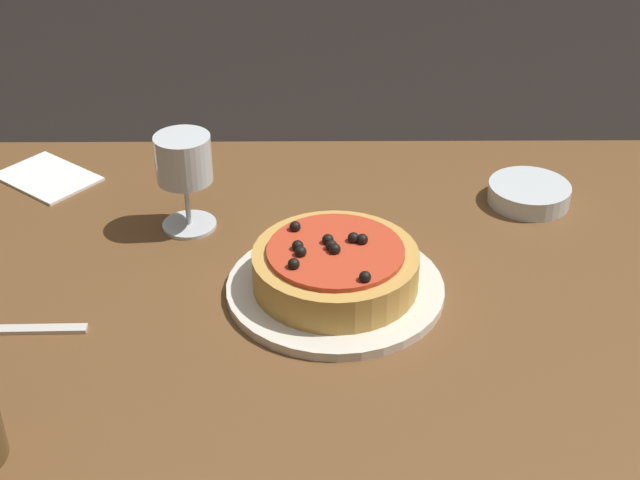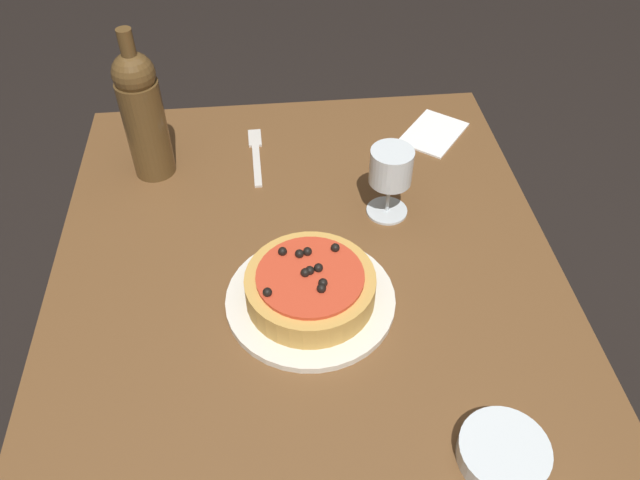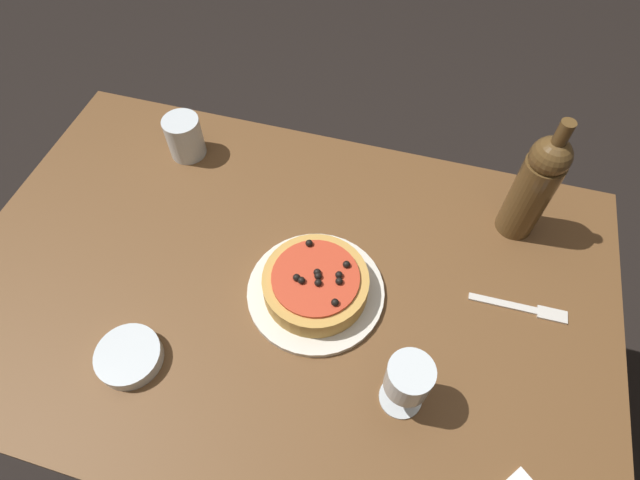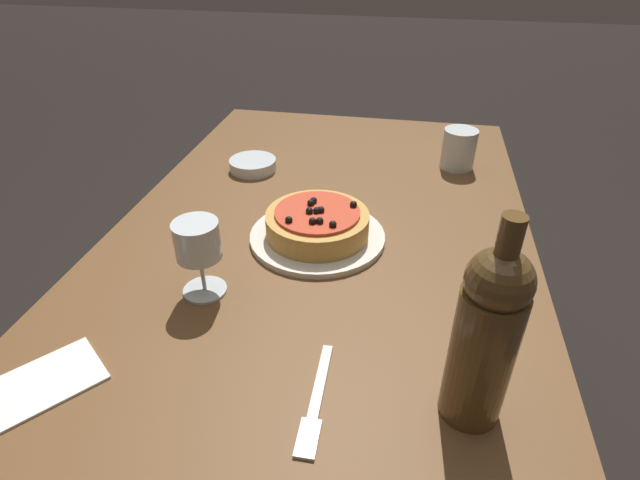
{
  "view_description": "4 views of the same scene",
  "coord_description": "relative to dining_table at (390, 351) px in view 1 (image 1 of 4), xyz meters",
  "views": [
    {
      "loc": [
        -0.09,
        -0.88,
        1.35
      ],
      "look_at": [
        -0.09,
        -0.02,
        0.81
      ],
      "focal_mm": 50.0,
      "sensor_mm": 36.0,
      "label": 1
    },
    {
      "loc": [
        0.55,
        -0.05,
        1.47
      ],
      "look_at": [
        -0.11,
        0.02,
        0.82
      ],
      "focal_mm": 35.0,
      "sensor_mm": 36.0,
      "label": 2
    },
    {
      "loc": [
        -0.2,
        0.44,
        1.57
      ],
      "look_at": [
        -0.06,
        -0.06,
        0.81
      ],
      "focal_mm": 28.0,
      "sensor_mm": 36.0,
      "label": 3
    },
    {
      "loc": [
        -0.87,
        -0.16,
        1.25
      ],
      "look_at": [
        -0.11,
        -0.01,
        0.75
      ],
      "focal_mm": 28.0,
      "sensor_mm": 36.0,
      "label": 4
    }
  ],
  "objects": [
    {
      "name": "side_bowl",
      "position": [
        0.21,
        0.22,
        0.11
      ],
      "size": [
        0.12,
        0.12,
        0.03
      ],
      "color": "silver",
      "rests_on": "dining_table"
    },
    {
      "name": "paper_napkin",
      "position": [
        -0.49,
        0.29,
        0.09
      ],
      "size": [
        0.17,
        0.17,
        0.0
      ],
      "color": "white",
      "rests_on": "dining_table"
    },
    {
      "name": "dinner_plate",
      "position": [
        -0.07,
        -0.0,
        0.1
      ],
      "size": [
        0.26,
        0.26,
        0.01
      ],
      "color": "silver",
      "rests_on": "dining_table"
    },
    {
      "name": "dining_table",
      "position": [
        0.0,
        0.0,
        0.0
      ],
      "size": [
        1.28,
        0.83,
        0.72
      ],
      "color": "brown",
      "rests_on": "ground_plane"
    },
    {
      "name": "pizza",
      "position": [
        -0.07,
        -0.0,
        0.13
      ],
      "size": [
        0.2,
        0.2,
        0.06
      ],
      "color": "gold",
      "rests_on": "dinner_plate"
    },
    {
      "name": "wine_glass",
      "position": [
        -0.26,
        0.16,
        0.19
      ],
      "size": [
        0.07,
        0.07,
        0.13
      ],
      "color": "silver",
      "rests_on": "dining_table"
    }
  ]
}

